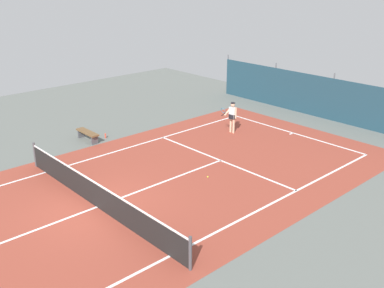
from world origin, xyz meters
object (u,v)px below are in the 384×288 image
tennis_net (96,194)px  tennis_ball_near_player (208,177)px  water_bottle (105,136)px  courtside_bench (88,134)px  tennis_player (232,115)px

tennis_net → tennis_ball_near_player: 4.82m
tennis_ball_near_player → water_bottle: water_bottle is taller
courtside_bench → tennis_ball_near_player: bearing=10.9°
tennis_ball_near_player → water_bottle: (-6.95, -0.52, 0.09)m
tennis_net → courtside_bench: size_ratio=6.33×
tennis_player → tennis_ball_near_player: bearing=122.7°
water_bottle → tennis_ball_near_player: bearing=4.3°
tennis_player → water_bottle: 6.64m
tennis_ball_near_player → tennis_player: bearing=123.0°
tennis_ball_near_player → courtside_bench: bearing=-169.1°
tennis_net → water_bottle: 7.37m
courtside_bench → water_bottle: bearing=73.5°
tennis_player → courtside_bench: tennis_player is taller
tennis_net → tennis_ball_near_player: size_ratio=153.33×
tennis_player → tennis_ball_near_player: size_ratio=24.85×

